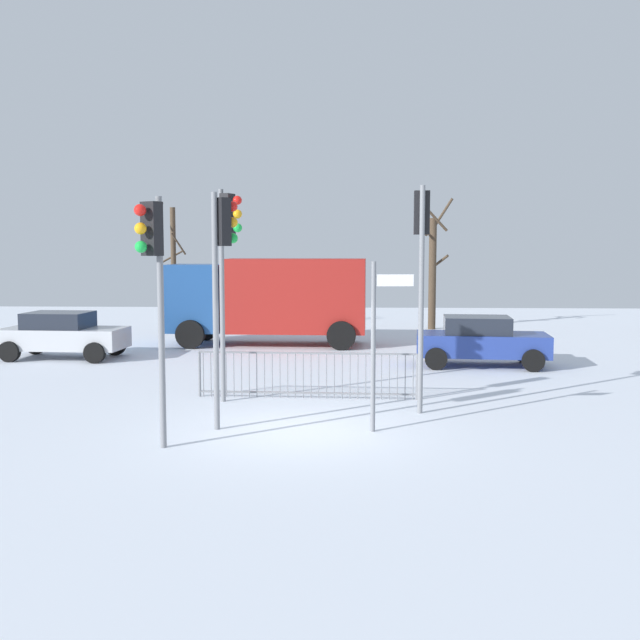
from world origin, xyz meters
TOP-DOWN VIEW (x-y plane):
  - ground_plane at (0.00, 0.00)m, footprint 60.00×60.00m
  - traffic_light_foreground_left at (-1.44, 0.11)m, footprint 0.47×0.47m
  - traffic_light_mid_left at (-2.32, -1.45)m, footprint 0.43×0.51m
  - traffic_light_rear_right at (-1.74, 2.55)m, footprint 0.54×0.38m
  - traffic_light_mid_right at (2.46, 1.73)m, footprint 0.33×0.57m
  - direction_sign_post at (1.48, -0.03)m, footprint 0.79×0.12m
  - pedestrian_guard_railing at (-0.00, 3.05)m, footprint 5.11×0.25m
  - car_blue_far at (4.82, 7.99)m, footprint 3.93×2.20m
  - car_silver_mid at (-8.08, 8.97)m, footprint 3.89×2.10m
  - delivery_truck at (-1.92, 12.60)m, footprint 7.11×2.87m
  - bare_tree_left at (-6.34, 16.51)m, footprint 1.12×1.17m
  - bare_tree_right at (4.52, 18.20)m, footprint 1.48×1.50m

SIDE VIEW (x-z plane):
  - ground_plane at x=0.00m, z-range 0.00..0.00m
  - pedestrian_guard_railing at x=0.00m, z-range 0.02..1.09m
  - car_blue_far at x=4.82m, z-range 0.03..1.50m
  - car_silver_mid at x=-8.08m, z-range 0.03..1.50m
  - delivery_truck at x=-1.92m, z-range 0.19..3.29m
  - direction_sign_post at x=1.48m, z-range 0.19..3.40m
  - bare_tree_right at x=4.52m, z-range -0.21..5.42m
  - bare_tree_left at x=-6.34m, z-range -0.01..5.39m
  - traffic_light_mid_left at x=-2.32m, z-range 1.01..5.33m
  - traffic_light_foreground_left at x=-1.44m, z-range 1.05..5.54m
  - traffic_light_mid_right at x=2.46m, z-range 1.10..5.83m
  - traffic_light_rear_right at x=-1.74m, z-range 1.10..5.85m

